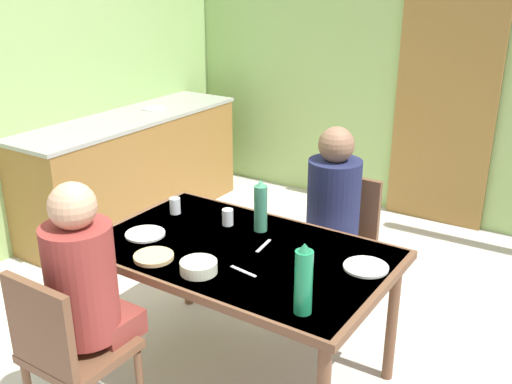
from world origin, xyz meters
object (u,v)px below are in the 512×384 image
(water_bottle_green_far, at_px, (261,207))
(kitchen_counter, at_px, (133,169))
(chair_near_diner, at_px, (66,350))
(person_far_diner, at_px, (332,203))
(person_near_diner, at_px, (84,278))
(serving_bowl_center, at_px, (199,267))
(chair_far_diner, at_px, (340,240))
(water_bottle_green_near, at_px, (304,280))
(dining_table, at_px, (239,261))

(water_bottle_green_far, bearing_deg, kitchen_counter, 153.19)
(chair_near_diner, relative_size, person_far_diner, 1.13)
(chair_near_diner, relative_size, person_near_diner, 1.13)
(kitchen_counter, height_order, serving_bowl_center, kitchen_counter)
(chair_far_diner, height_order, water_bottle_green_far, water_bottle_green_far)
(water_bottle_green_near, height_order, serving_bowl_center, water_bottle_green_near)
(water_bottle_green_near, height_order, water_bottle_green_far, water_bottle_green_near)
(chair_far_diner, xyz_separation_m, person_near_diner, (-0.51, -1.48, 0.28))
(dining_table, height_order, chair_far_diner, chair_far_diner)
(person_near_diner, xyz_separation_m, person_far_diner, (0.51, 1.35, 0.00))
(person_near_diner, bearing_deg, serving_bowl_center, 49.56)
(kitchen_counter, height_order, chair_far_diner, kitchen_counter)
(dining_table, height_order, water_bottle_green_near, water_bottle_green_near)
(chair_far_diner, bearing_deg, dining_table, 78.04)
(dining_table, relative_size, chair_near_diner, 1.70)
(chair_near_diner, bearing_deg, chair_far_diner, 72.42)
(serving_bowl_center, bearing_deg, water_bottle_green_far, 91.10)
(kitchen_counter, distance_m, chair_near_diner, 2.53)
(chair_near_diner, xyz_separation_m, person_far_diner, (0.51, 1.48, 0.28))
(kitchen_counter, bearing_deg, chair_far_diner, -10.25)
(water_bottle_green_near, relative_size, serving_bowl_center, 1.80)
(dining_table, height_order, person_near_diner, person_near_diner)
(person_near_diner, distance_m, serving_bowl_center, 0.50)
(person_near_diner, bearing_deg, water_bottle_green_far, 71.09)
(chair_near_diner, distance_m, person_far_diner, 1.59)
(kitchen_counter, relative_size, chair_near_diner, 2.38)
(chair_far_diner, height_order, water_bottle_green_near, water_bottle_green_near)
(serving_bowl_center, bearing_deg, chair_far_diner, 80.22)
(person_far_diner, bearing_deg, serving_bowl_center, 78.88)
(chair_far_diner, relative_size, water_bottle_green_far, 3.08)
(person_far_diner, distance_m, water_bottle_green_near, 1.06)
(water_bottle_green_far, bearing_deg, chair_far_diner, 70.65)
(dining_table, relative_size, serving_bowl_center, 8.71)
(kitchen_counter, relative_size, person_far_diner, 2.69)
(chair_near_diner, xyz_separation_m, water_bottle_green_near, (0.87, 0.49, 0.38))
(chair_far_diner, relative_size, person_near_diner, 1.13)
(person_near_diner, height_order, water_bottle_green_far, person_near_diner)
(water_bottle_green_far, bearing_deg, chair_near_diner, -106.59)
(person_far_diner, height_order, water_bottle_green_near, person_far_diner)
(person_far_diner, bearing_deg, chair_far_diner, -90.00)
(person_far_diner, height_order, serving_bowl_center, person_far_diner)
(dining_table, bearing_deg, serving_bowl_center, -93.66)
(person_near_diner, bearing_deg, kitchen_counter, 130.01)
(water_bottle_green_far, bearing_deg, person_near_diner, -108.91)
(kitchen_counter, bearing_deg, person_near_diner, -49.99)
(serving_bowl_center, bearing_deg, chair_near_diner, -122.07)
(person_far_diner, bearing_deg, dining_table, 75.71)
(serving_bowl_center, bearing_deg, dining_table, 86.34)
(person_far_diner, xyz_separation_m, water_bottle_green_near, (0.36, -1.00, 0.09))
(kitchen_counter, xyz_separation_m, chair_far_diner, (2.07, -0.37, 0.05))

